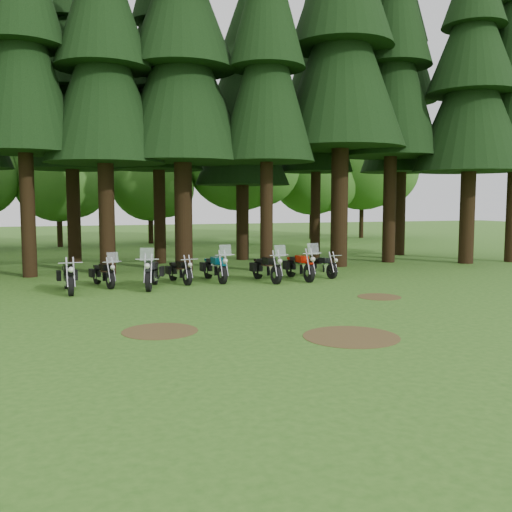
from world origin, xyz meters
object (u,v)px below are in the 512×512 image
at_px(motorcycle_2, 152,274).
at_px(motorcycle_4, 215,268).
at_px(motorcycle_1, 104,274).
at_px(motorcycle_3, 180,272).
at_px(motorcycle_5, 267,269).
at_px(motorcycle_6, 300,267).
at_px(motorcycle_0, 68,278).
at_px(motorcycle_7, 321,267).

relative_size(motorcycle_2, motorcycle_4, 1.01).
height_order(motorcycle_1, motorcycle_2, motorcycle_2).
xyz_separation_m(motorcycle_3, motorcycle_5, (3.23, -0.71, 0.07)).
bearing_deg(motorcycle_3, motorcycle_6, -18.35).
bearing_deg(motorcycle_2, motorcycle_5, 19.27).
bearing_deg(motorcycle_4, motorcycle_0, -174.76).
height_order(motorcycle_4, motorcycle_5, motorcycle_4).
relative_size(motorcycle_2, motorcycle_7, 1.22).
bearing_deg(motorcycle_1, motorcycle_5, -21.22).
relative_size(motorcycle_2, motorcycle_5, 1.02).
bearing_deg(motorcycle_2, motorcycle_0, -163.05).
bearing_deg(motorcycle_5, motorcycle_6, -3.24).
bearing_deg(motorcycle_6, motorcycle_5, -179.56).
bearing_deg(motorcycle_5, motorcycle_3, 162.17).
relative_size(motorcycle_1, motorcycle_2, 0.87).
relative_size(motorcycle_0, motorcycle_3, 1.14).
height_order(motorcycle_1, motorcycle_4, motorcycle_4).
bearing_deg(motorcycle_7, motorcycle_2, 175.76).
bearing_deg(motorcycle_4, motorcycle_2, -165.07).
relative_size(motorcycle_0, motorcycle_6, 0.97).
xyz_separation_m(motorcycle_4, motorcycle_5, (1.85, -0.70, -0.00)).
bearing_deg(motorcycle_6, motorcycle_1, 173.04).
xyz_separation_m(motorcycle_2, motorcycle_6, (5.83, 0.26, -0.00)).
height_order(motorcycle_4, motorcycle_7, motorcycle_4).
bearing_deg(motorcycle_2, motorcycle_7, 22.79).
relative_size(motorcycle_3, motorcycle_6, 0.85).
distance_m(motorcycle_6, motorcycle_7, 1.28).
height_order(motorcycle_2, motorcycle_6, motorcycle_2).
bearing_deg(motorcycle_6, motorcycle_2, -179.26).
distance_m(motorcycle_3, motorcycle_7, 5.81).
bearing_deg(motorcycle_1, motorcycle_0, -156.67).
bearing_deg(motorcycle_4, motorcycle_7, -6.41).
distance_m(motorcycle_3, motorcycle_6, 4.68).
xyz_separation_m(motorcycle_1, motorcycle_6, (7.41, -0.67, 0.07)).
bearing_deg(motorcycle_4, motorcycle_3, 175.28).
xyz_separation_m(motorcycle_1, motorcycle_5, (6.01, -0.73, 0.05)).
xyz_separation_m(motorcycle_1, motorcycle_7, (8.59, -0.18, -0.03)).
height_order(motorcycle_4, motorcycle_6, motorcycle_6).
bearing_deg(motorcycle_2, motorcycle_1, 166.33).
distance_m(motorcycle_3, motorcycle_4, 1.38).
height_order(motorcycle_2, motorcycle_4, motorcycle_2).
xyz_separation_m(motorcycle_1, motorcycle_4, (4.16, -0.03, 0.06)).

